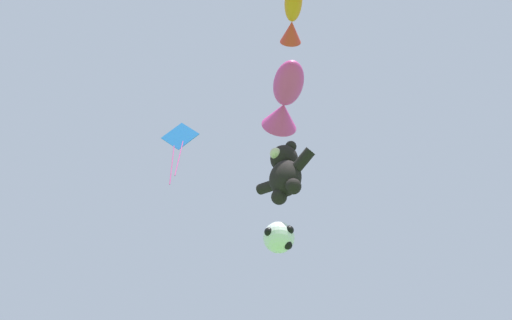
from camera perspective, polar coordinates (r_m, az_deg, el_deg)
The scene contains 5 objects.
teddy_bear_kite at distance 14.18m, azimuth 2.89°, elevation -1.19°, with size 1.86×0.82×1.89m.
soccer_ball_kite at distance 13.18m, azimuth 2.32°, elevation -7.73°, with size 0.80×0.80×0.74m.
fish_kite_magenta at distance 15.94m, azimuth 2.90°, elevation 6.06°, with size 2.27×1.98×1.02m.
fish_kite_tangerine at distance 14.64m, azimuth 3.65°, elevation 14.07°, with size 1.50×1.44×0.54m.
diamond_kite at distance 18.47m, azimuth -7.67°, elevation 2.00°, with size 1.02×0.80×2.87m.
Camera 1 is at (6.19, 0.51, 1.64)m, focal length 40.00 mm.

